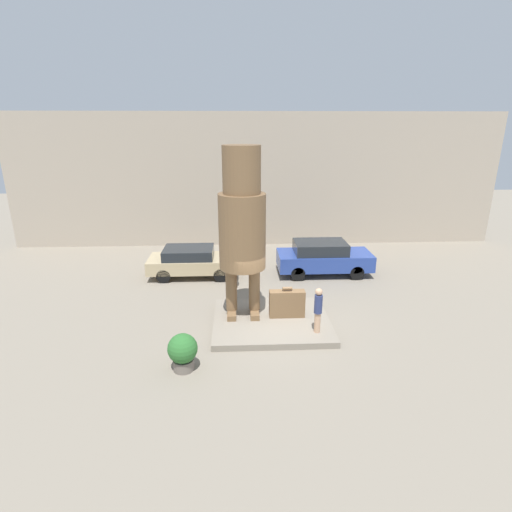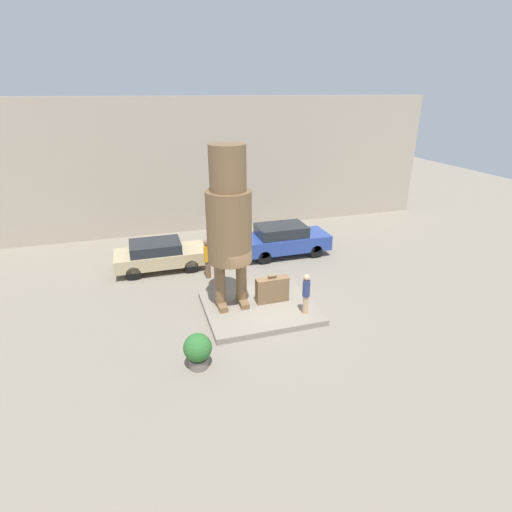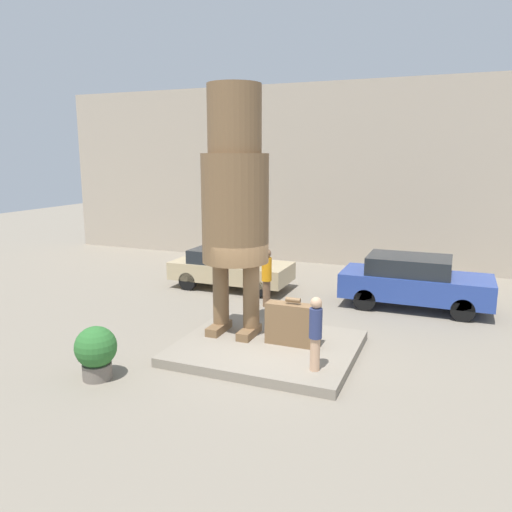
% 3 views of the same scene
% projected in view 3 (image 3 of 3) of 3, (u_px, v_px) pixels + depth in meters
% --- Properties ---
extents(ground_plane, '(60.00, 60.00, 0.00)m').
position_uv_depth(ground_plane, '(267.00, 352.00, 11.79)').
color(ground_plane, gray).
extents(pedestal, '(4.10, 3.52, 0.22)m').
position_uv_depth(pedestal, '(267.00, 348.00, 11.77)').
color(pedestal, gray).
rests_on(pedestal, ground_plane).
extents(building_backdrop, '(28.00, 0.60, 7.50)m').
position_uv_depth(building_backdrop, '(357.00, 176.00, 20.50)').
color(building_backdrop, tan).
rests_on(building_backdrop, ground_plane).
extents(statue_figure, '(1.61, 1.61, 5.96)m').
position_uv_depth(statue_figure, '(235.00, 193.00, 11.82)').
color(statue_figure, brown).
rests_on(statue_figure, pedestal).
extents(giant_suitcase, '(1.26, 0.37, 1.14)m').
position_uv_depth(giant_suitcase, '(293.00, 324.00, 11.61)').
color(giant_suitcase, brown).
rests_on(giant_suitcase, pedestal).
extents(tourist, '(0.27, 0.27, 1.56)m').
position_uv_depth(tourist, '(316.00, 331.00, 10.13)').
color(tourist, tan).
rests_on(tourist, pedestal).
extents(parked_car_tan, '(4.13, 1.82, 1.38)m').
position_uv_depth(parked_car_tan, '(230.00, 267.00, 17.40)').
color(parked_car_tan, tan).
rests_on(parked_car_tan, ground_plane).
extents(parked_car_blue, '(4.38, 1.82, 1.59)m').
position_uv_depth(parked_car_blue, '(414.00, 281.00, 15.08)').
color(parked_car_blue, '#284293').
rests_on(parked_car_blue, ground_plane).
extents(planter_pot, '(0.86, 0.86, 1.13)m').
position_uv_depth(planter_pot, '(96.00, 351.00, 10.29)').
color(planter_pot, '#70665B').
rests_on(planter_pot, ground_plane).
extents(worker_hivis, '(0.31, 0.31, 1.80)m').
position_uv_depth(worker_hivis, '(267.00, 275.00, 15.20)').
color(worker_hivis, brown).
rests_on(worker_hivis, ground_plane).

